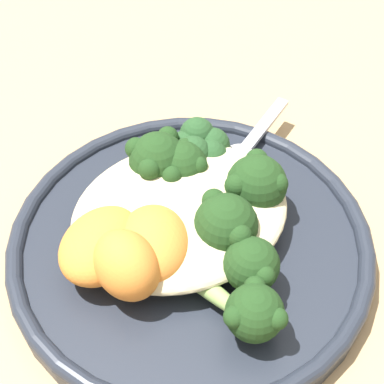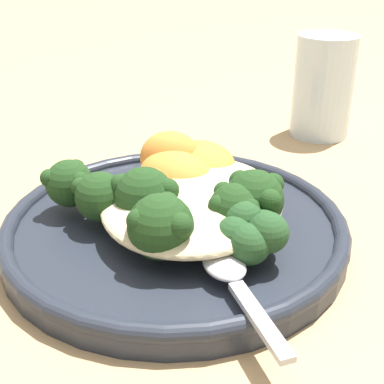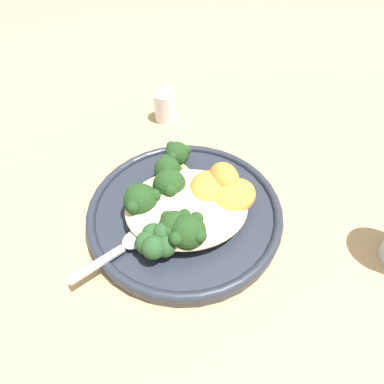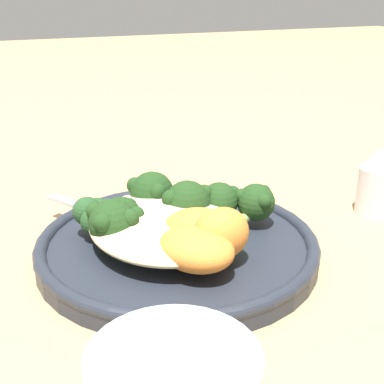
% 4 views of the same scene
% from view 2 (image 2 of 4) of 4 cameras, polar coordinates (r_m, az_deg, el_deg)
% --- Properties ---
extents(ground_plane, '(4.00, 4.00, 0.00)m').
position_cam_2_polar(ground_plane, '(0.39, -3.35, -6.36)').
color(ground_plane, tan).
extents(plate, '(0.25, 0.25, 0.02)m').
position_cam_2_polar(plate, '(0.39, -1.81, -3.77)').
color(plate, '#232833').
rests_on(plate, ground_plane).
extents(quinoa_mound, '(0.15, 0.13, 0.03)m').
position_cam_2_polar(quinoa_mound, '(0.38, 0.08, -0.89)').
color(quinoa_mound, beige).
rests_on(quinoa_mound, plate).
extents(broccoli_stalk_0, '(0.06, 0.12, 0.04)m').
position_cam_2_polar(broccoli_stalk_0, '(0.41, -11.08, 0.77)').
color(broccoli_stalk_0, '#8EB25B').
rests_on(broccoli_stalk_0, plate).
extents(broccoli_stalk_1, '(0.09, 0.10, 0.04)m').
position_cam_2_polar(broccoli_stalk_1, '(0.39, -7.47, -0.45)').
color(broccoli_stalk_1, '#8EB25B').
rests_on(broccoli_stalk_1, plate).
extents(broccoli_stalk_2, '(0.08, 0.06, 0.04)m').
position_cam_2_polar(broccoli_stalk_2, '(0.38, -4.38, -0.28)').
color(broccoli_stalk_2, '#8EB25B').
rests_on(broccoli_stalk_2, plate).
extents(broccoli_stalk_3, '(0.13, 0.04, 0.04)m').
position_cam_2_polar(broccoli_stalk_3, '(0.34, -2.91, -3.09)').
color(broccoli_stalk_3, '#8EB25B').
rests_on(broccoli_stalk_3, plate).
extents(broccoli_stalk_4, '(0.08, 0.08, 0.04)m').
position_cam_2_polar(broccoli_stalk_4, '(0.37, 3.63, -1.29)').
color(broccoli_stalk_4, '#8EB25B').
rests_on(broccoli_stalk_4, plate).
extents(broccoli_stalk_5, '(0.07, 0.10, 0.04)m').
position_cam_2_polar(broccoli_stalk_5, '(0.37, 5.63, -0.56)').
color(broccoli_stalk_5, '#8EB25B').
rests_on(broccoli_stalk_5, plate).
extents(sweet_potato_chunk_0, '(0.07, 0.07, 0.03)m').
position_cam_2_polar(sweet_potato_chunk_0, '(0.41, -1.25, 1.77)').
color(sweet_potato_chunk_0, orange).
rests_on(sweet_potato_chunk_0, plate).
extents(sweet_potato_chunk_1, '(0.08, 0.08, 0.03)m').
position_cam_2_polar(sweet_potato_chunk_1, '(0.43, 1.10, 3.09)').
color(sweet_potato_chunk_1, orange).
rests_on(sweet_potato_chunk_1, plate).
extents(sweet_potato_chunk_2, '(0.05, 0.05, 0.03)m').
position_cam_2_polar(sweet_potato_chunk_2, '(0.43, -0.99, 3.09)').
color(sweet_potato_chunk_2, orange).
rests_on(sweet_potato_chunk_2, plate).
extents(sweet_potato_chunk_3, '(0.05, 0.05, 0.04)m').
position_cam_2_polar(sweet_potato_chunk_3, '(0.43, -2.35, 3.70)').
color(sweet_potato_chunk_3, orange).
rests_on(sweet_potato_chunk_3, plate).
extents(kale_tuft, '(0.05, 0.05, 0.03)m').
position_cam_2_polar(kale_tuft, '(0.34, 6.41, -4.31)').
color(kale_tuft, '#234723').
rests_on(kale_tuft, plate).
extents(spoon, '(0.09, 0.07, 0.01)m').
position_cam_2_polar(spoon, '(0.32, 4.22, -8.89)').
color(spoon, '#B7B7BC').
rests_on(spoon, plate).
extents(water_glass, '(0.06, 0.06, 0.11)m').
position_cam_2_polar(water_glass, '(0.60, 13.83, 10.89)').
color(water_glass, silver).
rests_on(water_glass, ground_plane).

